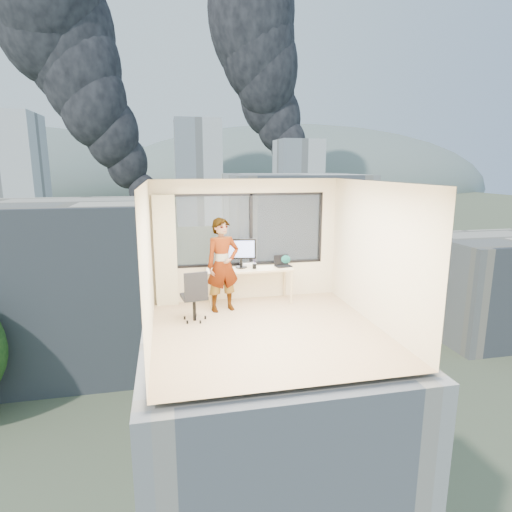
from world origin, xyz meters
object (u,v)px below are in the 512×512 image
object	(u,v)px
chair	(194,295)
handbag	(284,260)
person	(223,265)
monitor	(241,253)
desk	(250,285)
game_console	(248,264)
laptop	(283,262)

from	to	relation	value
chair	handbag	xyz separation A→B (m)	(2.03, 1.02, 0.36)
person	monitor	distance (m)	0.66
desk	handbag	xyz separation A→B (m)	(0.80, 0.16, 0.49)
person	handbag	distance (m)	1.52
person	game_console	size ratio (longest dim) A/B	6.67
monitor	game_console	xyz separation A→B (m)	(0.19, 0.15, -0.28)
chair	monitor	xyz separation A→B (m)	(1.07, 0.95, 0.56)
person	monitor	xyz separation A→B (m)	(0.45, 0.47, 0.13)
monitor	handbag	bearing A→B (deg)	12.28
laptop	handbag	xyz separation A→B (m)	(0.06, 0.17, 0.00)
laptop	game_console	bearing A→B (deg)	150.47
game_console	person	bearing A→B (deg)	-144.75
monitor	laptop	world-z (taller)	monitor
desk	chair	xyz separation A→B (m)	(-1.23, -0.86, 0.13)
desk	chair	bearing A→B (deg)	-144.97
chair	monitor	world-z (taller)	monitor
desk	monitor	world-z (taller)	monitor
person	game_console	distance (m)	0.90
chair	game_console	distance (m)	1.69
person	laptop	xyz separation A→B (m)	(1.36, 0.37, -0.08)
chair	handbag	size ratio (longest dim) A/B	3.51
monitor	laptop	bearing A→B (deg)	1.99
desk	chair	size ratio (longest dim) A/B	1.79
laptop	chair	bearing A→B (deg)	-167.21
desk	laptop	world-z (taller)	laptop
chair	monitor	distance (m)	1.53
desk	game_console	distance (m)	0.47
person	laptop	size ratio (longest dim) A/B	5.29
monitor	handbag	xyz separation A→B (m)	(0.96, 0.07, -0.20)
monitor	laptop	distance (m)	0.93
monitor	desk	bearing A→B (deg)	-19.58
monitor	game_console	size ratio (longest dim) A/B	2.23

